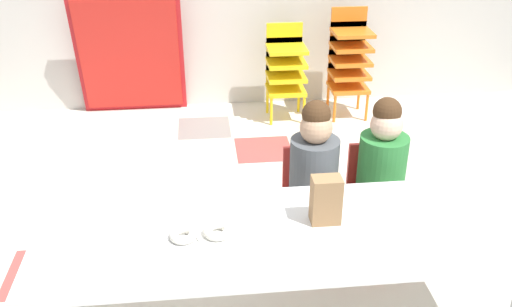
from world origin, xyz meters
TOP-DOWN VIEW (x-y plane):
  - ground_plane at (-0.01, 0.01)m, footprint 5.28×4.75m
  - craft_table at (-0.16, -0.54)m, footprint 2.12×0.71m
  - seated_child_near_camera at (0.11, 0.05)m, footprint 0.34×0.34m
  - seated_child_middle_seat at (0.48, 0.05)m, footprint 0.32×0.31m
  - kid_chair_yellow_stack at (0.26, 1.98)m, footprint 0.32×0.30m
  - kid_chair_orange_stack at (0.80, 1.98)m, footprint 0.32×0.30m
  - folded_activity_table at (-1.05, 2.18)m, footprint 0.90×0.29m
  - paper_bag_brown at (0.05, -0.49)m, footprint 0.13×0.09m
  - paper_plate_near_edge at (-0.43, -0.55)m, footprint 0.18×0.18m
  - donut_powdered_on_plate at (-0.43, -0.55)m, footprint 0.13×0.13m
  - donut_powdered_loose at (-0.57, -0.56)m, footprint 0.12×0.12m

SIDE VIEW (x-z plane):
  - ground_plane at x=-0.01m, z-range -0.02..0.00m
  - kid_chair_yellow_stack at x=0.26m, z-range 0.06..0.86m
  - kid_chair_orange_stack at x=0.80m, z-range 0.06..0.98m
  - craft_table at x=-0.16m, z-range 0.24..0.81m
  - folded_activity_table at x=-1.05m, z-range -0.01..1.08m
  - seated_child_near_camera at x=0.11m, z-range 0.10..1.01m
  - seated_child_middle_seat at x=0.48m, z-range 0.10..1.01m
  - paper_plate_near_edge at x=-0.43m, z-range 0.57..0.58m
  - donut_powdered_loose at x=-0.57m, z-range 0.57..0.61m
  - donut_powdered_on_plate at x=-0.43m, z-range 0.58..0.61m
  - paper_bag_brown at x=0.05m, z-range 0.57..0.79m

